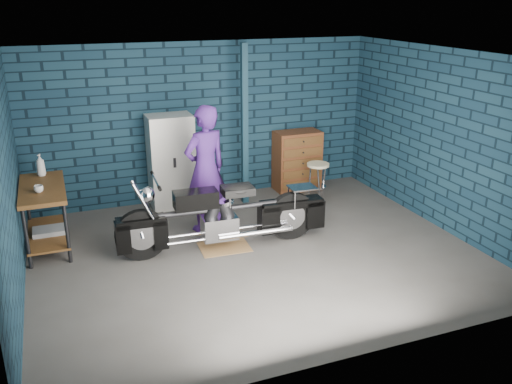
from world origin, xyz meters
TOP-DOWN VIEW (x-y plane):
  - ground at (0.00, 0.00)m, footprint 6.00×6.00m
  - room_walls at (0.00, 0.55)m, footprint 6.02×5.01m
  - support_post at (0.55, 1.95)m, footprint 0.10×0.10m
  - workbench at (-2.68, 1.27)m, footprint 0.60×1.40m
  - drip_mat at (-0.35, 0.35)m, footprint 0.73×0.56m
  - motorcycle at (-0.35, 0.35)m, footprint 2.59×0.82m
  - person at (-0.38, 1.09)m, footprint 0.81×0.66m
  - storage_bin at (-2.66, 1.26)m, footprint 0.45×0.32m
  - locker at (-0.65, 2.23)m, footprint 0.73×0.52m
  - tool_chest at (1.67, 2.23)m, footprint 0.82×0.46m
  - shop_stool at (1.73, 1.53)m, footprint 0.46×0.46m
  - cup_a at (-2.72, 1.04)m, footprint 0.15×0.15m
  - bottle at (-2.67, 1.80)m, footprint 0.16×0.16m

SIDE VIEW (x-z plane):
  - ground at x=0.00m, z-range 0.00..0.00m
  - drip_mat at x=-0.35m, z-range 0.00..0.01m
  - storage_bin at x=-2.66m, z-range 0.00..0.28m
  - shop_stool at x=1.73m, z-range 0.00..0.69m
  - workbench at x=-2.68m, z-range 0.00..0.91m
  - tool_chest at x=1.67m, z-range 0.00..1.09m
  - motorcycle at x=-0.35m, z-range 0.00..1.13m
  - locker at x=-0.65m, z-range 0.00..1.57m
  - cup_a at x=-2.72m, z-range 0.91..1.01m
  - person at x=-0.38m, z-range 0.00..1.92m
  - bottle at x=-2.67m, z-range 0.91..1.24m
  - support_post at x=0.55m, z-range 0.00..2.70m
  - room_walls at x=0.00m, z-range 0.55..3.26m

